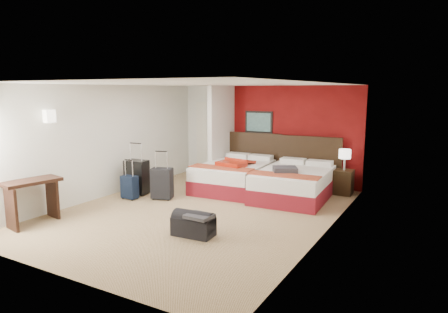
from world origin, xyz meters
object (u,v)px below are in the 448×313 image
Objects in this scene: red_suitcase_open at (236,163)px; duffel_bag at (193,225)px; bed_left at (234,177)px; suitcase_charcoal at (162,184)px; table_lamp at (345,160)px; desk at (33,202)px; bed_right at (294,184)px; nightstand at (343,182)px; suitcase_navy at (130,188)px; suitcase_black at (137,178)px.

red_suitcase_open reaches higher than duffel_bag.
bed_left is 3.15× the size of suitcase_charcoal.
desk is at bearing -132.12° from table_lamp.
bed_right is 1.48m from red_suitcase_open.
red_suitcase_open is at bearing 37.27° from suitcase_charcoal.
nightstand is 4.22m from duffel_bag.
bed_right is 3.64m from suitcase_navy.
table_lamp is 0.70× the size of duffel_bag.
suitcase_black is at bearing 145.30° from duffel_bag.
bed_right is 1.35m from table_lamp.
duffel_bag is (2.48, -1.18, -0.07)m from suitcase_navy.
suitcase_black is at bearing -159.33° from bed_right.
nightstand is (0.89, 0.89, -0.03)m from bed_right.
bed_left reaches higher than duffel_bag.
suitcase_navy is 2.75m from duffel_bag.
bed_left reaches higher than nightstand.
bed_left is at bearing 35.98° from suitcase_black.
duffel_bag is (-1.53, -3.94, -0.64)m from table_lamp.
bed_right is at bearing 14.15° from suitcase_charcoal.
suitcase_black is 0.78m from suitcase_charcoal.
duffel_bag is 0.71× the size of desk.
suitcase_black is (-1.83, -1.42, -0.30)m from red_suitcase_open.
duffel_bag is (2.63, -1.58, -0.21)m from suitcase_black.
suitcase_charcoal reaches higher than bed_right.
bed_right is 1.26m from nightstand.
desk is (-2.06, -3.91, -0.28)m from red_suitcase_open.
nightstand is 4.15m from suitcase_charcoal.
suitcase_navy is at bearing 91.00° from desk.
suitcase_charcoal is 2.40m from duffel_bag.
bed_left is 4.47m from desk.
suitcase_charcoal is (0.78, -0.06, -0.05)m from suitcase_black.
red_suitcase_open reaches higher than suitcase_charcoal.
duffel_bag is 3.01m from desk.
suitcase_charcoal is 0.98× the size of duffel_bag.
duffel_bag is at bearing -36.37° from suitcase_black.
suitcase_charcoal reaches higher than suitcase_navy.
bed_right is 3.15× the size of suitcase_charcoal.
table_lamp is at bearing 65.20° from duffel_bag.
suitcase_charcoal is (-2.49, -1.52, 0.02)m from bed_right.
bed_left is 2.17× the size of desk.
bed_left is 1.84m from suitcase_charcoal.
suitcase_navy is (-4.01, -2.76, -0.57)m from table_lamp.
suitcase_navy is (-1.69, -1.82, -0.44)m from red_suitcase_open.
red_suitcase_open is at bearing -158.52° from nightstand.
table_lamp reaches higher than suitcase_navy.
bed_right is at bearing -135.22° from nightstand.
red_suitcase_open reaches higher than suitcase_navy.
suitcase_navy is at bearing -168.52° from suitcase_charcoal.
desk is (-0.23, -2.50, 0.02)m from suitcase_black.
table_lamp is at bearing 29.34° from red_suitcase_open.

